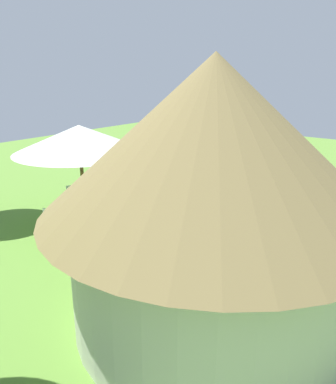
{
  "coord_description": "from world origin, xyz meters",
  "views": [
    {
      "loc": [
        -5.39,
        9.2,
        4.32
      ],
      "look_at": [
        1.01,
        0.84,
        1.0
      ],
      "focal_mm": 35.48,
      "sensor_mm": 36.0,
      "label": 1
    }
  ],
  "objects": [
    {
      "name": "brick_patio_kerb",
      "position": [
        3.2,
        -3.81,
        0.04
      ],
      "size": [
        2.71,
        1.45,
        0.08
      ],
      "primitive_type": "cube",
      "rotation": [
        0.0,
        0.0,
        0.41
      ],
      "color": "#935753",
      "rests_on": "ground_plane"
    },
    {
      "name": "patio_chair_east_end",
      "position": [
        3.98,
        1.9,
        0.52
      ],
      "size": [
        0.57,
        0.58,
        0.9
      ],
      "rotation": [
        0.0,
        0.0,
        1.12
      ],
      "color": "silver",
      "rests_on": "ground_plane"
    },
    {
      "name": "ground_plane",
      "position": [
        0.0,
        0.0,
        0.0
      ],
      "size": [
        36.0,
        36.0,
        0.0
      ],
      "primitive_type": "plane",
      "color": "#5B8833"
    },
    {
      "name": "patio_chair_west_end",
      "position": [
        1.87,
        1.8,
        0.52
      ],
      "size": [
        0.59,
        0.59,
        0.9
      ],
      "rotation": [
        0.0,
        0.0,
        -1.03
      ],
      "color": "silver",
      "rests_on": "ground_plane"
    },
    {
      "name": "thatched_hut",
      "position": [
        -2.34,
        4.04,
        2.52
      ],
      "size": [
        5.63,
        5.63,
        4.63
      ],
      "rotation": [
        0.0,
        0.0,
        6.15
      ],
      "color": "beige",
      "rests_on": "ground_plane"
    },
    {
      "name": "zebra_by_umbrella",
      "position": [
        -0.05,
        -1.79,
        0.99
      ],
      "size": [
        2.05,
        1.33,
        1.53
      ],
      "rotation": [
        0.0,
        0.0,
        5.17
      ],
      "color": "silver",
      "rests_on": "ground_plane"
    },
    {
      "name": "zebra_toward_hut",
      "position": [
        -2.94,
        -0.28,
        1.01
      ],
      "size": [
        2.33,
        1.01,
        1.55
      ],
      "rotation": [
        0.0,
        0.0,
        1.78
      ],
      "color": "silver",
      "rests_on": "ground_plane"
    },
    {
      "name": "zebra_nearest_camera",
      "position": [
        2.84,
        -2.06,
        1.0
      ],
      "size": [
        1.57,
        1.79,
        1.55
      ],
      "rotation": [
        0.0,
        0.0,
        5.59
      ],
      "color": "silver",
      "rests_on": "ground_plane"
    },
    {
      "name": "standing_watcher",
      "position": [
        -1.35,
        -3.41,
        1.05
      ],
      "size": [
        0.46,
        0.51,
        1.75
      ],
      "rotation": [
        0.0,
        0.0,
        -0.9
      ],
      "color": "black",
      "rests_on": "ground_plane"
    },
    {
      "name": "patio_chair_near_hut",
      "position": [
        2.76,
        3.6,
        0.52
      ],
      "size": [
        0.48,
        0.47,
        0.9
      ],
      "rotation": [
        0.0,
        0.0,
        -3.03
      ],
      "color": "silver",
      "rests_on": "ground_plane"
    },
    {
      "name": "shade_umbrella",
      "position": [
        2.9,
        2.41,
        2.57
      ],
      "size": [
        3.66,
        3.66,
        2.96
      ],
      "color": "brown",
      "rests_on": "ground_plane"
    },
    {
      "name": "guest_behind_table",
      "position": [
        3.73,
        0.77,
        0.93
      ],
      "size": [
        0.43,
        0.43,
        1.54
      ],
      "rotation": [
        0.0,
        0.0,
        0.8
      ],
      "color": "black",
      "rests_on": "ground_plane"
    },
    {
      "name": "patio_dining_table",
      "position": [
        2.9,
        2.41,
        0.65
      ],
      "size": [
        1.49,
        1.13,
        0.74
      ],
      "rotation": [
        0.0,
        0.0,
        0.26
      ],
      "color": "silver",
      "rests_on": "ground_plane"
    },
    {
      "name": "guest_beside_umbrella",
      "position": [
        2.22,
        0.68,
        1.02
      ],
      "size": [
        0.52,
        0.43,
        1.7
      ],
      "rotation": [
        0.0,
        0.0,
        5.69
      ],
      "color": "black",
      "rests_on": "ground_plane"
    }
  ]
}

